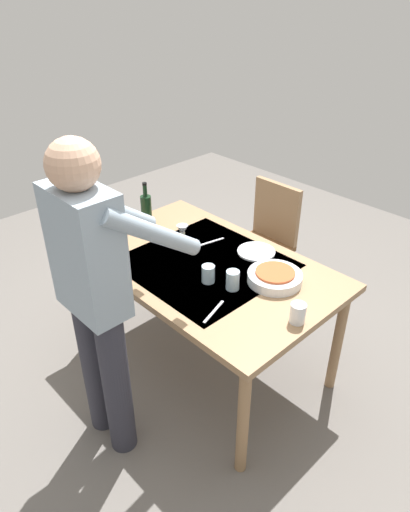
# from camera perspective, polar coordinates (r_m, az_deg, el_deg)

# --- Properties ---
(ground_plane) EXTENTS (6.00, 6.00, 0.00)m
(ground_plane) POSITION_cam_1_polar(r_m,az_deg,el_deg) (3.18, -0.00, -12.65)
(ground_plane) COLOR #66605B
(dining_table) EXTENTS (1.54, 0.97, 0.77)m
(dining_table) POSITION_cam_1_polar(r_m,az_deg,el_deg) (2.75, -0.00, -2.21)
(dining_table) COLOR #93704C
(dining_table) RESTS_ON ground_plane
(chair_near) EXTENTS (0.40, 0.40, 0.91)m
(chair_near) POSITION_cam_1_polar(r_m,az_deg,el_deg) (3.52, 7.59, 2.54)
(chair_near) COLOR brown
(chair_near) RESTS_ON ground_plane
(person_server) EXTENTS (0.42, 0.61, 1.69)m
(person_server) POSITION_cam_1_polar(r_m,az_deg,el_deg) (2.19, -13.25, -4.26)
(person_server) COLOR #2D2D38
(person_server) RESTS_ON ground_plane
(wine_bottle) EXTENTS (0.07, 0.07, 0.30)m
(wine_bottle) POSITION_cam_1_polar(r_m,az_deg,el_deg) (3.12, -7.24, 5.80)
(wine_bottle) COLOR black
(wine_bottle) RESTS_ON dining_table
(wine_glass_left) EXTENTS (0.07, 0.07, 0.15)m
(wine_glass_left) POSITION_cam_1_polar(r_m,az_deg,el_deg) (2.82, -2.79, 2.95)
(wine_glass_left) COLOR white
(wine_glass_left) RESTS_ON dining_table
(water_cup_near_left) EXTENTS (0.07, 0.07, 0.10)m
(water_cup_near_left) POSITION_cam_1_polar(r_m,az_deg,el_deg) (2.52, 0.40, -2.22)
(water_cup_near_left) COLOR silver
(water_cup_near_left) RESTS_ON dining_table
(water_cup_near_right) EXTENTS (0.08, 0.08, 0.10)m
(water_cup_near_right) POSITION_cam_1_polar(r_m,az_deg,el_deg) (2.28, 11.36, -6.92)
(water_cup_near_right) COLOR silver
(water_cup_near_right) RESTS_ON dining_table
(water_cup_far_left) EXTENTS (0.07, 0.07, 0.11)m
(water_cup_far_left) POSITION_cam_1_polar(r_m,az_deg,el_deg) (2.47, 3.43, -2.98)
(water_cup_far_left) COLOR silver
(water_cup_far_left) RESTS_ON dining_table
(serving_bowl_pasta) EXTENTS (0.30, 0.30, 0.07)m
(serving_bowl_pasta) POSITION_cam_1_polar(r_m,az_deg,el_deg) (2.56, 8.60, -2.54)
(serving_bowl_pasta) COLOR silver
(serving_bowl_pasta) RESTS_ON dining_table
(dinner_plate_near) EXTENTS (0.23, 0.23, 0.01)m
(dinner_plate_near) POSITION_cam_1_polar(r_m,az_deg,el_deg) (2.83, 6.34, 0.55)
(dinner_plate_near) COLOR silver
(dinner_plate_near) RESTS_ON dining_table
(table_knife) EXTENTS (0.07, 0.20, 0.00)m
(table_knife) POSITION_cam_1_polar(r_m,az_deg,el_deg) (2.33, 1.08, -6.87)
(table_knife) COLOR silver
(table_knife) RESTS_ON dining_table
(table_fork) EXTENTS (0.05, 0.18, 0.00)m
(table_fork) POSITION_cam_1_polar(r_m,az_deg,el_deg) (2.92, 0.84, 1.76)
(table_fork) COLOR silver
(table_fork) RESTS_ON dining_table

